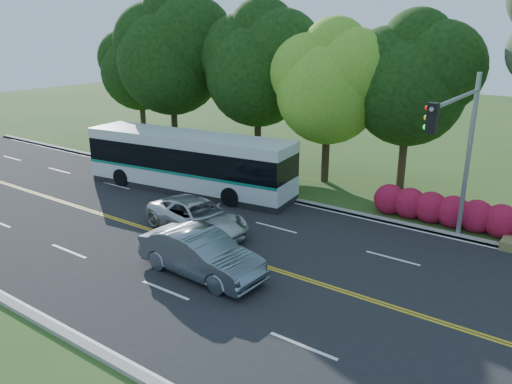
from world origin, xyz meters
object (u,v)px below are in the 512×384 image
Objects in this scene: traffic_signal at (460,139)px; suv at (197,217)px; sedan at (201,254)px; transit_bus at (188,163)px.

suv is at bearing -155.73° from traffic_signal.
transit_bus is at bearing 47.58° from sedan.
traffic_signal reaches higher than suv.
traffic_signal is 0.57× the size of transit_bus.
transit_bus is at bearing -179.76° from traffic_signal.
suv is (-9.58, -4.32, -3.93)m from traffic_signal.
traffic_signal is 1.40× the size of sedan.
transit_bus is 10.24m from sedan.
suv is at bearing -50.99° from transit_bus.
sedan is (-6.75, -7.27, -3.83)m from traffic_signal.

